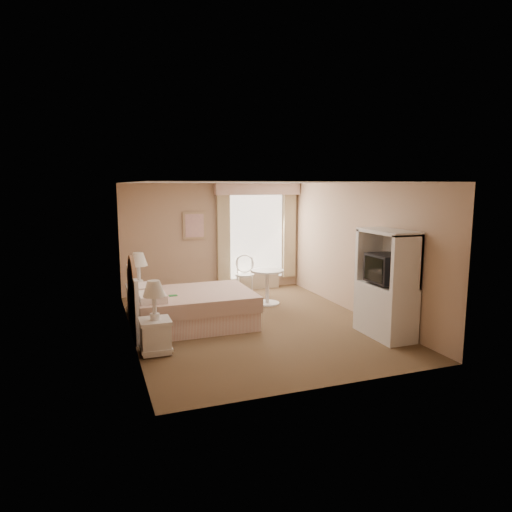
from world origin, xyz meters
name	(u,v)px	position (x,y,z in m)	size (l,w,h in m)	color
room	(253,255)	(0.00, 0.00, 1.25)	(4.21, 5.51, 2.51)	brown
window	(258,233)	(1.05, 2.65, 1.34)	(2.05, 0.22, 2.51)	white
framed_art	(194,226)	(-0.45, 2.71, 1.55)	(0.52, 0.04, 0.62)	tan
bed	(188,307)	(-1.12, 0.29, 0.34)	(2.09, 1.59, 1.40)	tan
nightstand_near	(155,327)	(-1.84, -0.88, 0.41)	(0.45, 0.45, 1.08)	silver
nightstand_far	(139,291)	(-1.84, 1.36, 0.44)	(0.48, 0.48, 1.17)	silver
round_table	(267,281)	(0.74, 1.21, 0.48)	(0.68, 0.68, 0.72)	silver
cafe_chair	(245,271)	(0.58, 2.23, 0.51)	(0.54, 0.54, 0.89)	silver
armoire	(386,293)	(1.81, -1.35, 0.73)	(0.53, 1.05, 1.75)	silver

